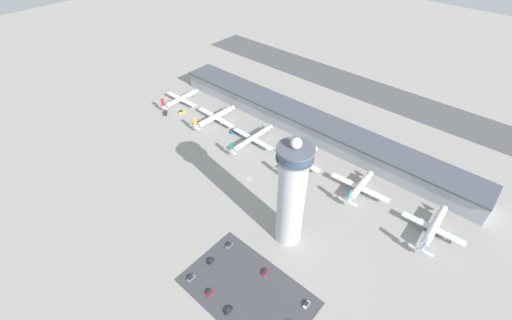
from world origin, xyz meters
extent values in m
plane|color=#9E9B93|center=(0.00, 0.00, 0.00)|extent=(1000.00, 1000.00, 0.00)
cube|color=#A3A8B2|center=(0.00, 70.00, 6.84)|extent=(256.57, 22.00, 13.68)
cube|color=#4C515B|center=(0.00, 70.00, 14.48)|extent=(256.57, 25.00, 1.60)
cube|color=#515154|center=(0.00, 164.49, 0.00)|extent=(384.86, 44.00, 0.01)
cylinder|color=#BCBCC1|center=(47.88, -20.85, 28.44)|extent=(14.13, 14.13, 56.88)
cylinder|color=#565B66|center=(47.88, -20.85, 57.28)|extent=(17.77, 17.77, 0.80)
cylinder|color=#334C60|center=(47.88, -20.85, 59.88)|extent=(16.35, 16.35, 4.40)
cylinder|color=#565B66|center=(47.88, -20.85, 62.59)|extent=(17.77, 17.77, 1.00)
sphere|color=white|center=(47.88, -20.85, 65.76)|extent=(5.35, 5.35, 5.35)
cube|color=#424247|center=(53.21, -60.25, 0.00)|extent=(64.00, 40.00, 0.01)
cylinder|color=white|center=(-111.33, 32.67, 4.63)|extent=(4.48, 31.21, 3.86)
cone|color=white|center=(-111.67, 49.98, 4.63)|extent=(3.93, 3.55, 3.86)
cone|color=white|center=(-110.98, 14.79, 4.63)|extent=(3.57, 4.70, 3.47)
cube|color=white|center=(-111.34, 33.29, 3.95)|extent=(36.13, 5.12, 0.44)
cylinder|color=#A8A8B2|center=(-118.93, 34.14, 2.78)|extent=(2.21, 4.29, 2.12)
cylinder|color=#A8A8B2|center=(-103.79, 34.45, 2.78)|extent=(2.21, 4.29, 2.12)
cube|color=red|center=(-110.96, 13.86, 9.65)|extent=(0.36, 2.81, 6.18)
cube|color=white|center=(-110.95, 13.46, 5.01)|extent=(10.85, 2.21, 0.24)
cylinder|color=black|center=(-111.62, 47.04, 1.35)|extent=(0.28, 0.28, 2.70)
cylinder|color=black|center=(-108.63, 32.55, 1.35)|extent=(0.28, 0.28, 2.70)
cylinder|color=black|center=(-114.03, 32.44, 1.35)|extent=(0.28, 0.28, 2.70)
cylinder|color=white|center=(-67.56, 32.78, 4.41)|extent=(5.41, 33.39, 4.18)
cone|color=white|center=(-66.88, 51.27, 4.41)|extent=(4.32, 3.92, 4.18)
cone|color=white|center=(-68.27, 13.65, 4.41)|extent=(3.95, 5.15, 3.76)
cube|color=white|center=(-67.54, 33.44, 3.67)|extent=(40.54, 5.89, 0.44)
cylinder|color=#A8A8B2|center=(-75.98, 34.75, 2.41)|extent=(2.47, 4.68, 2.30)
cylinder|color=#A8A8B2|center=(-59.02, 34.13, 2.41)|extent=(2.47, 4.68, 2.30)
cube|color=orange|center=(-68.31, 12.65, 9.84)|extent=(0.40, 2.81, 6.69)
cube|color=white|center=(-68.32, 12.25, 4.82)|extent=(11.77, 2.43, 0.24)
cylinder|color=black|center=(-66.99, 48.19, 1.16)|extent=(0.28, 0.28, 2.32)
cylinder|color=black|center=(-64.64, 32.53, 1.16)|extent=(0.28, 0.28, 2.32)
cylinder|color=black|center=(-70.49, 32.75, 1.16)|extent=(0.28, 0.28, 2.32)
cylinder|color=silver|center=(-25.06, 30.57, 4.41)|extent=(4.61, 36.77, 3.61)
cone|color=silver|center=(-24.52, 50.53, 4.41)|extent=(3.70, 3.35, 3.61)
cone|color=silver|center=(-25.62, 10.07, 4.41)|extent=(3.37, 4.42, 3.25)
cube|color=silver|center=(-25.04, 31.30, 3.78)|extent=(37.94, 5.43, 0.44)
cylinder|color=#A8A8B2|center=(-32.96, 32.52, 2.69)|extent=(2.09, 4.02, 1.99)
cylinder|color=#A8A8B2|center=(-17.07, 32.08, 2.69)|extent=(2.09, 4.02, 1.99)
cube|color=#14704C|center=(-25.65, 9.20, 9.11)|extent=(0.38, 2.81, 5.78)
cube|color=silver|center=(-25.66, 8.80, 4.78)|extent=(10.16, 2.28, 0.24)
cylinder|color=black|center=(-24.59, 47.71, 1.30)|extent=(0.28, 0.28, 2.61)
cylinder|color=black|center=(-22.54, 30.43, 1.30)|extent=(0.28, 0.28, 2.61)
cylinder|color=black|center=(-27.59, 30.57, 1.30)|extent=(0.28, 0.28, 2.61)
cylinder|color=white|center=(16.55, 33.92, 4.27)|extent=(5.92, 29.08, 3.82)
cone|color=white|center=(17.73, 50.04, 4.27)|extent=(4.06, 3.71, 3.82)
cone|color=white|center=(15.32, 17.24, 4.27)|extent=(3.76, 4.82, 3.43)
cube|color=white|center=(16.59, 34.50, 3.60)|extent=(33.43, 6.82, 0.44)
cylinder|color=#A8A8B2|center=(9.71, 36.01, 2.45)|extent=(2.40, 4.34, 2.10)
cylinder|color=#A8A8B2|center=(23.62, 34.99, 2.45)|extent=(2.40, 4.34, 2.10)
cube|color=#14704C|center=(15.26, 16.33, 9.23)|extent=(0.50, 2.81, 6.11)
cube|color=white|center=(15.23, 15.93, 4.65)|extent=(10.80, 2.78, 0.24)
cylinder|color=black|center=(17.52, 47.13, 1.18)|extent=(0.28, 0.28, 2.36)
cylinder|color=black|center=(19.20, 33.51, 1.18)|extent=(0.28, 0.28, 2.36)
cylinder|color=black|center=(13.87, 33.90, 1.18)|extent=(0.28, 0.28, 2.36)
cylinder|color=white|center=(60.89, 36.78, 4.73)|extent=(5.57, 24.56, 4.36)
cone|color=white|center=(60.19, 50.92, 4.73)|extent=(4.55, 4.14, 4.36)
cone|color=white|center=(61.63, 22.00, 4.73)|extent=(4.18, 5.42, 3.93)
cube|color=white|center=(60.87, 37.27, 3.97)|extent=(39.62, 6.36, 0.44)
cylinder|color=#A8A8B2|center=(52.54, 37.86, 2.65)|extent=(2.63, 4.91, 2.40)
cylinder|color=#A8A8B2|center=(69.09, 38.68, 2.65)|extent=(2.63, 4.91, 2.40)
cube|color=#197FB2|center=(61.68, 20.95, 10.40)|extent=(0.44, 2.81, 6.98)
cube|color=white|center=(61.70, 20.55, 5.17)|extent=(12.30, 2.60, 0.24)
cylinder|color=black|center=(60.35, 47.76, 1.27)|extent=(0.28, 0.28, 2.55)
cylinder|color=black|center=(63.96, 36.62, 1.27)|extent=(0.28, 0.28, 2.55)
cylinder|color=black|center=(57.86, 36.32, 1.27)|extent=(0.28, 0.28, 2.55)
cylinder|color=silver|center=(107.80, 34.27, 4.91)|extent=(5.44, 30.24, 4.51)
cone|color=silver|center=(107.27, 51.35, 4.91)|extent=(4.63, 4.20, 4.51)
cone|color=silver|center=(108.35, 16.51, 4.91)|extent=(4.22, 5.53, 4.06)
cube|color=silver|center=(107.78, 34.87, 4.12)|extent=(35.12, 5.49, 0.44)
cylinder|color=#A8A8B2|center=(100.40, 35.64, 2.75)|extent=(2.63, 5.03, 2.48)
cylinder|color=#A8A8B2|center=(115.10, 36.10, 2.75)|extent=(2.63, 5.03, 2.48)
cube|color=navy|center=(108.39, 15.43, 10.77)|extent=(0.39, 2.81, 7.21)
cube|color=silver|center=(108.40, 15.03, 5.36)|extent=(12.68, 2.39, 0.24)
cylinder|color=black|center=(107.37, 48.12, 1.33)|extent=(0.28, 0.28, 2.65)
cylinder|color=black|center=(110.96, 34.17, 1.33)|extent=(0.28, 0.28, 2.65)
cylinder|color=black|center=(104.65, 33.97, 1.33)|extent=(0.28, 0.28, 2.65)
cube|color=black|center=(-98.46, 22.87, 0.06)|extent=(3.78, 5.64, 0.12)
cube|color=gold|center=(-98.46, 22.87, 0.66)|extent=(4.19, 6.61, 1.32)
cube|color=#232D38|center=(-98.67, 22.29, 1.86)|extent=(2.48, 2.42, 1.08)
cube|color=black|center=(-43.09, 31.75, 0.06)|extent=(5.91, 6.54, 0.12)
cube|color=#195699|center=(-43.09, 31.75, 0.83)|extent=(6.78, 7.58, 1.67)
cube|color=#232D38|center=(-43.59, 31.14, 2.35)|extent=(3.06, 3.11, 1.36)
cube|color=black|center=(-107.55, 12.70, 0.06)|extent=(6.19, 5.96, 0.12)
cube|color=#2D333D|center=(-107.55, 12.70, 0.77)|extent=(7.14, 6.85, 1.54)
cube|color=#232D38|center=(-106.99, 12.19, 2.17)|extent=(3.06, 3.05, 1.26)
cube|color=black|center=(40.34, -73.30, 0.06)|extent=(1.93, 3.47, 0.12)
cube|color=red|center=(40.34, -73.30, 0.43)|extent=(2.03, 4.13, 0.85)
cube|color=#232D38|center=(40.33, -73.40, 1.20)|extent=(1.74, 2.29, 0.70)
cube|color=black|center=(79.10, -47.04, 0.06)|extent=(1.80, 3.68, 0.12)
cube|color=silver|center=(79.10, -47.04, 0.37)|extent=(1.90, 4.37, 0.75)
cube|color=#232D38|center=(79.09, -46.93, 1.06)|extent=(1.62, 2.42, 0.61)
cube|color=black|center=(27.99, -47.32, 0.06)|extent=(1.70, 3.97, 0.12)
cube|color=slate|center=(27.99, -47.32, 0.40)|extent=(1.78, 4.72, 0.79)
cube|color=#232D38|center=(27.99, -47.20, 1.12)|extent=(1.55, 2.60, 0.65)
cube|color=black|center=(27.58, -60.83, 0.06)|extent=(1.80, 3.45, 0.12)
cube|color=black|center=(27.58, -60.83, 0.40)|extent=(1.88, 4.10, 0.80)
cube|color=#232D38|center=(27.58, -60.93, 1.12)|extent=(1.63, 2.27, 0.65)
cube|color=black|center=(53.16, -73.49, 0.06)|extent=(1.87, 3.98, 0.12)
cube|color=black|center=(53.16, -73.49, 0.37)|extent=(1.96, 4.73, 0.74)
cube|color=#232D38|center=(53.16, -73.61, 1.05)|extent=(1.69, 2.62, 0.61)
cube|color=black|center=(27.41, -74.13, 0.06)|extent=(1.70, 4.01, 0.12)
cube|color=slate|center=(27.41, -74.13, 0.42)|extent=(1.78, 4.78, 0.83)
cube|color=#232D38|center=(27.41, -74.25, 1.17)|extent=(1.56, 2.63, 0.68)
cube|color=black|center=(53.48, -46.86, 0.06)|extent=(1.72, 3.97, 0.12)
cube|color=red|center=(53.48, -46.86, 0.41)|extent=(1.79, 4.72, 0.82)
cube|color=#232D38|center=(53.48, -46.98, 1.16)|extent=(1.57, 2.60, 0.67)
camera|label=1|loc=(113.80, -122.72, 156.95)|focal=24.00mm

